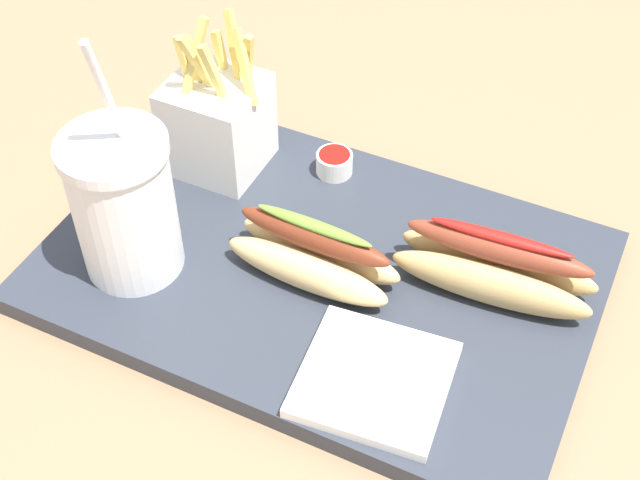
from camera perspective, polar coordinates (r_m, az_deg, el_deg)
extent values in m
cube|color=#8C6B4C|center=(0.80, 0.00, -2.98)|extent=(2.40, 2.40, 0.02)
cube|color=#2D333D|center=(0.79, 0.00, -2.02)|extent=(0.48, 0.31, 0.02)
cylinder|color=white|center=(0.76, -12.45, 1.88)|extent=(0.09, 0.09, 0.13)
cylinder|color=white|center=(0.71, -13.30, 5.80)|extent=(0.09, 0.09, 0.01)
cylinder|color=white|center=(0.68, -13.65, 9.17)|extent=(0.01, 0.03, 0.11)
cube|color=white|center=(0.86, -6.63, 7.40)|extent=(0.09, 0.08, 0.09)
cube|color=#E5C660|center=(0.81, -4.86, 11.03)|extent=(0.03, 0.03, 0.06)
cube|color=#E5C660|center=(0.84, -8.59, 10.91)|extent=(0.02, 0.01, 0.06)
cube|color=#E5C660|center=(0.83, -8.00, 11.03)|extent=(0.03, 0.01, 0.06)
cube|color=#E5C660|center=(0.82, -7.58, 10.76)|extent=(0.03, 0.03, 0.08)
cube|color=#E5C660|center=(0.83, -5.50, 11.94)|extent=(0.03, 0.03, 0.08)
cube|color=#E5C660|center=(0.82, -4.66, 11.30)|extent=(0.01, 0.01, 0.06)
cube|color=#E5C660|center=(0.81, -8.16, 11.20)|extent=(0.02, 0.04, 0.08)
cube|color=#E5C660|center=(0.85, -6.31, 11.39)|extent=(0.02, 0.01, 0.06)
cube|color=#E5C660|center=(0.80, -6.71, 10.28)|extent=(0.03, 0.01, 0.07)
ellipsoid|color=#DBB775|center=(0.75, -1.18, -1.91)|extent=(0.15, 0.03, 0.03)
ellipsoid|color=#DBB775|center=(0.77, -0.13, -0.42)|extent=(0.15, 0.03, 0.03)
ellipsoid|color=maroon|center=(0.74, -0.67, 0.33)|extent=(0.14, 0.03, 0.02)
ellipsoid|color=#6B9E33|center=(0.73, -0.68, 1.04)|extent=(0.11, 0.01, 0.01)
ellipsoid|color=tan|center=(0.75, 10.88, -2.82)|extent=(0.17, 0.04, 0.04)
ellipsoid|color=tan|center=(0.77, 11.38, -1.40)|extent=(0.17, 0.04, 0.04)
ellipsoid|color=brown|center=(0.74, 11.46, -0.53)|extent=(0.16, 0.03, 0.02)
ellipsoid|color=red|center=(0.73, 11.60, 0.17)|extent=(0.12, 0.02, 0.01)
cylinder|color=white|center=(0.86, 0.93, 4.97)|extent=(0.04, 0.04, 0.02)
cylinder|color=#B2140F|center=(0.86, 0.94, 5.41)|extent=(0.03, 0.03, 0.01)
cube|color=white|center=(0.70, 3.51, -8.95)|extent=(0.12, 0.12, 0.01)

